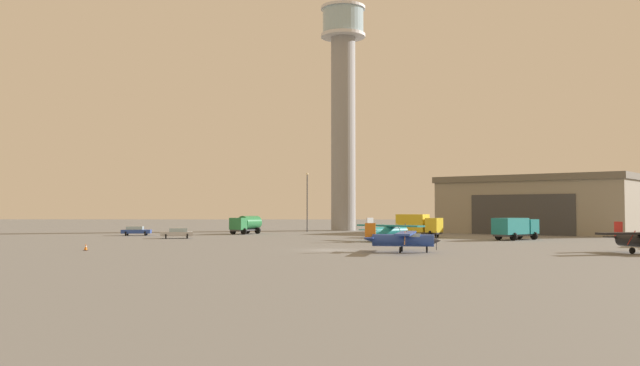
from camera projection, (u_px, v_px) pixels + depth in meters
The scene contains 12 objects.
ground_plane at pixel (330, 250), 63.82m from camera, with size 400.00×400.00×0.00m, color slate.
control_tower at pixel (343, 98), 125.11m from camera, with size 8.25×8.25×45.59m.
hangar at pixel (541, 205), 108.82m from camera, with size 34.52×31.62×9.17m.
airplane_teal at pixel (388, 230), 81.76m from camera, with size 7.91×7.80×2.87m.
airplane_blue at pixel (402, 239), 60.46m from camera, with size 6.94×8.87×2.61m.
truck_fuel_tanker_green at pixel (246, 224), 105.87m from camera, with size 4.56×6.33×2.85m.
truck_box_yellow at pixel (418, 225), 92.66m from camera, with size 6.42×5.07×3.18m.
truck_box_teal at pixel (515, 227), 85.15m from camera, with size 6.69×6.33×2.77m.
car_silver at pixel (177, 233), 89.62m from camera, with size 4.51×2.94×1.37m.
car_blue at pixel (136, 231), 99.52m from camera, with size 4.44×2.79×1.37m.
light_post_west at pixel (307, 197), 116.35m from camera, with size 0.44×0.44×10.19m.
traffic_cone_near_left at pixel (86, 247), 63.09m from camera, with size 0.36×0.36×0.65m.
Camera 1 is at (1.54, -64.01, 3.82)m, focal length 37.94 mm.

